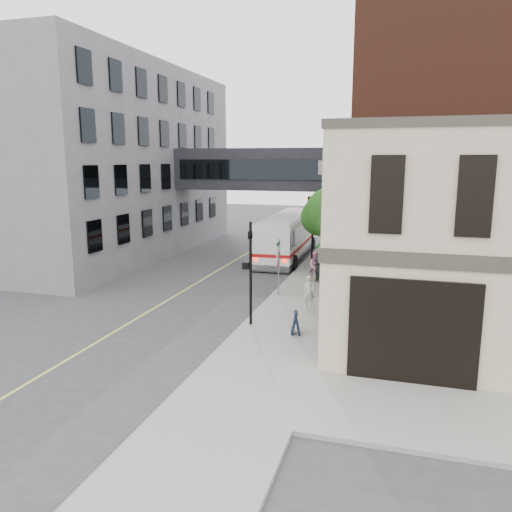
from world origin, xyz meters
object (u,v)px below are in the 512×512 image
Objects in this scene: pedestrian_b at (316,266)px; newspaper_box at (320,273)px; pedestrian_c at (318,269)px; bus at (288,234)px; sandwich_board at (296,323)px; pedestrian_a at (309,292)px.

pedestrian_b reaches higher than newspaper_box.
pedestrian_b is 0.20m from pedestrian_c.
pedestrian_b is 1.17× the size of pedestrian_c.
bus is 7.66× the size of pedestrian_c.
pedestrian_c is at bearing 80.77° from sandwich_board.
pedestrian_a is (3.94, -12.75, -0.82)m from bus.
pedestrian_c is at bearing 83.83° from pedestrian_a.
bus is 8.21m from pedestrian_b.
newspaper_box is at bearing 73.59° from pedestrian_c.
pedestrian_b is at bearing 145.16° from pedestrian_c.
bus is at bearing 104.82° from newspaper_box.
pedestrian_b is 9.24m from sandwich_board.
sandwich_board is at bearing -76.12° from bus.
bus is 13.37m from pedestrian_a.
pedestrian_b is (3.37, -7.46, -0.70)m from bus.
sandwich_board is at bearing -98.28° from newspaper_box.
sandwich_board is (0.55, -9.49, 0.05)m from newspaper_box.
sandwich_board reaches higher than newspaper_box.
newspaper_box is (0.06, 0.36, -0.33)m from pedestrian_c.
sandwich_board is (0.61, -9.13, -0.28)m from pedestrian_c.
pedestrian_b is 2.07× the size of newspaper_box.
pedestrian_a is 0.87× the size of pedestrian_b.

